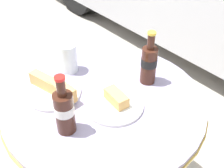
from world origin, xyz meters
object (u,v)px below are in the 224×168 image
object	(u,v)px
drinking_glass	(69,59)
cola_bottle_left	(149,63)
lunch_plate_near	(115,103)
cola_bottle_right	(64,111)
bistro_table	(105,125)
lunch_plate_far	(54,90)

from	to	relation	value
drinking_glass	cola_bottle_left	bearing A→B (deg)	36.76
drinking_glass	lunch_plate_near	world-z (taller)	drinking_glass
cola_bottle_right	drinking_glass	size ratio (longest dim) A/B	1.77
cola_bottle_left	lunch_plate_near	size ratio (longest dim) A/B	1.03
cola_bottle_right	bistro_table	bearing A→B (deg)	102.38
cola_bottle_right	drinking_glass	world-z (taller)	cola_bottle_right
cola_bottle_left	lunch_plate_far	xyz separation A→B (m)	(-0.17, -0.34, -0.07)
drinking_glass	lunch_plate_far	bearing A→B (deg)	-54.72
lunch_plate_near	bistro_table	bearing A→B (deg)	-176.04
cola_bottle_right	lunch_plate_far	xyz separation A→B (m)	(-0.19, 0.06, -0.06)
cola_bottle_right	lunch_plate_near	size ratio (longest dim) A/B	1.02
bistro_table	drinking_glass	distance (m)	0.32
bistro_table	cola_bottle_left	size ratio (longest dim) A/B	3.45
bistro_table	lunch_plate_far	xyz separation A→B (m)	(-0.14, -0.14, 0.17)
bistro_table	drinking_glass	world-z (taller)	drinking_glass
cola_bottle_right	lunch_plate_far	bearing A→B (deg)	161.57
bistro_table	cola_bottle_left	world-z (taller)	cola_bottle_left
drinking_glass	lunch_plate_far	distance (m)	0.17
lunch_plate_far	bistro_table	bearing A→B (deg)	43.50
cola_bottle_left	lunch_plate_far	world-z (taller)	cola_bottle_left
cola_bottle_left	lunch_plate_near	bearing A→B (deg)	-82.28
drinking_glass	lunch_plate_far	size ratio (longest dim) A/B	0.57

